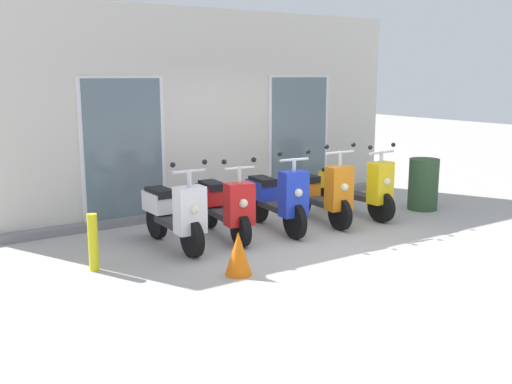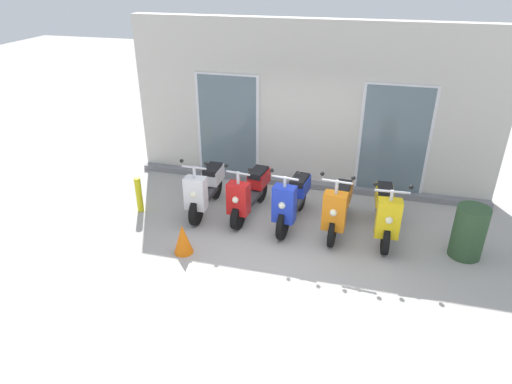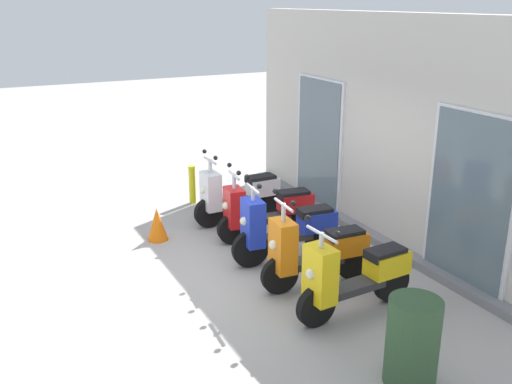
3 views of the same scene
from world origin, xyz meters
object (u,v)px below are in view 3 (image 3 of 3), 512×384
object	(u,v)px
scooter_red	(266,210)
curb_bollard	(192,185)
scooter_white	(237,194)
scooter_yellow	(354,276)
scooter_blue	(285,228)
traffic_cone	(157,224)
scooter_orange	(315,251)
trash_bin	(412,342)

from	to	relation	value
scooter_red	curb_bollard	distance (m)	2.12
scooter_white	scooter_yellow	distance (m)	3.31
scooter_blue	curb_bollard	xyz separation A→B (m)	(-2.91, -0.28, -0.15)
scooter_yellow	traffic_cone	bearing A→B (deg)	-156.77
scooter_orange	trash_bin	bearing A→B (deg)	-6.46
curb_bollard	traffic_cone	distance (m)	1.75
scooter_white	scooter_red	bearing A→B (deg)	5.76
scooter_red	scooter_yellow	world-z (taller)	scooter_yellow
scooter_red	trash_bin	xyz separation A→B (m)	(3.78, -0.42, -0.02)
scooter_blue	trash_bin	bearing A→B (deg)	-5.39
trash_bin	traffic_cone	world-z (taller)	trash_bin
scooter_blue	scooter_white	bearing A→B (deg)	178.20
scooter_red	scooter_yellow	bearing A→B (deg)	-3.40
traffic_cone	scooter_yellow	bearing A→B (deg)	23.23
scooter_orange	scooter_blue	bearing A→B (deg)	177.32
scooter_red	scooter_yellow	xyz separation A→B (m)	(2.47, -0.15, 0.03)
scooter_white	scooter_orange	xyz separation A→B (m)	(2.51, -0.09, 0.02)
scooter_white	scooter_blue	distance (m)	1.68
scooter_yellow	trash_bin	distance (m)	1.34
scooter_white	trash_bin	distance (m)	4.64
traffic_cone	trash_bin	bearing A→B (deg)	13.72
scooter_blue	scooter_orange	distance (m)	0.83
scooter_yellow	trash_bin	world-z (taller)	scooter_yellow
curb_bollard	traffic_cone	world-z (taller)	curb_bollard
scooter_blue	scooter_yellow	size ratio (longest dim) A/B	1.00
scooter_orange	curb_bollard	bearing A→B (deg)	-176.39
traffic_cone	scooter_white	bearing A→B (deg)	95.10
scooter_white	scooter_yellow	bearing A→B (deg)	-1.06
scooter_red	scooter_white	bearing A→B (deg)	-174.24
scooter_white	scooter_orange	world-z (taller)	scooter_orange
scooter_white	scooter_blue	size ratio (longest dim) A/B	0.96
scooter_red	trash_bin	bearing A→B (deg)	-6.28
scooter_blue	scooter_yellow	xyz separation A→B (m)	(1.63, -0.01, -0.01)
scooter_white	scooter_red	distance (m)	0.85
trash_bin	curb_bollard	xyz separation A→B (m)	(-5.86, 0.00, -0.09)
scooter_white	curb_bollard	distance (m)	1.28
scooter_white	scooter_yellow	size ratio (longest dim) A/B	0.96
scooter_red	trash_bin	distance (m)	3.80
scooter_yellow	traffic_cone	world-z (taller)	scooter_yellow
scooter_blue	scooter_orange	world-z (taller)	scooter_orange
scooter_red	scooter_orange	world-z (taller)	scooter_orange
scooter_yellow	traffic_cone	distance (m)	3.47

